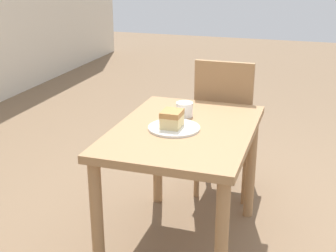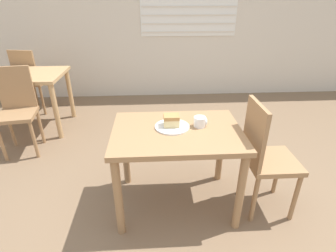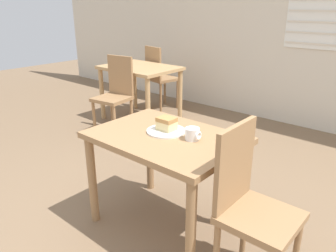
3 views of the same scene
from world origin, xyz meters
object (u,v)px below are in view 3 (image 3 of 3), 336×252
(plate, at_px, (166,131))
(cake_slice, at_px, (167,124))
(dining_table_far, at_px, (140,75))
(chair_near_window, at_px, (250,204))
(dining_table_near, at_px, (166,150))
(chair_far_opposite, at_px, (159,76))
(chair_far_corner, at_px, (116,93))
(coffee_mug, at_px, (193,134))

(plate, bearing_deg, cake_slice, 115.20)
(dining_table_far, distance_m, cake_slice, 2.29)
(chair_near_window, bearing_deg, dining_table_near, 82.49)
(plate, bearing_deg, chair_far_opposite, 132.98)
(dining_table_far, relative_size, chair_far_opposite, 1.04)
(dining_table_far, bearing_deg, dining_table_near, -40.72)
(dining_table_far, relative_size, plate, 3.69)
(plate, distance_m, cake_slice, 0.05)
(chair_far_opposite, relative_size, cake_slice, 7.93)
(dining_table_near, relative_size, cake_slice, 8.24)
(dining_table_far, distance_m, chair_far_corner, 0.57)
(chair_near_window, relative_size, plate, 3.55)
(chair_far_opposite, height_order, cake_slice, chair_far_opposite)
(chair_near_window, height_order, cake_slice, chair_near_window)
(chair_far_opposite, xyz_separation_m, coffee_mug, (2.11, -2.03, 0.23))
(chair_near_window, distance_m, coffee_mug, 0.56)
(coffee_mug, bearing_deg, dining_table_near, -164.72)
(chair_far_corner, relative_size, coffee_mug, 9.37)
(chair_near_window, bearing_deg, plate, 79.40)
(dining_table_near, xyz_separation_m, coffee_mug, (0.18, 0.05, 0.15))
(dining_table_near, xyz_separation_m, chair_far_opposite, (-1.93, 2.08, -0.08))
(dining_table_near, relative_size, chair_near_window, 1.04)
(chair_near_window, distance_m, cake_slice, 0.77)
(chair_far_corner, bearing_deg, plate, -38.70)
(plate, xyz_separation_m, coffee_mug, (0.22, 0.01, 0.03))
(cake_slice, distance_m, coffee_mug, 0.22)
(chair_far_corner, distance_m, coffee_mug, 2.07)
(dining_table_far, bearing_deg, plate, -40.46)
(chair_far_corner, bearing_deg, cake_slice, -38.51)
(dining_table_near, bearing_deg, plate, 128.21)
(chair_far_corner, xyz_separation_m, plate, (1.62, -0.94, 0.20))
(cake_slice, height_order, coffee_mug, cake_slice)
(chair_far_opposite, height_order, coffee_mug, chair_far_opposite)
(dining_table_near, distance_m, coffee_mug, 0.24)
(dining_table_far, xyz_separation_m, chair_far_corner, (0.13, -0.55, -0.11))
(chair_far_corner, distance_m, cake_slice, 1.88)
(plate, bearing_deg, coffee_mug, 1.64)
(dining_table_near, bearing_deg, chair_far_opposite, 132.89)
(chair_far_opposite, bearing_deg, dining_table_near, 144.35)
(dining_table_far, bearing_deg, coffee_mug, -37.08)
(chair_far_corner, xyz_separation_m, cake_slice, (1.61, -0.93, 0.25))
(chair_far_opposite, distance_m, coffee_mug, 2.94)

